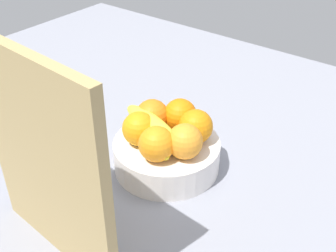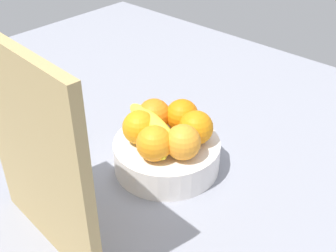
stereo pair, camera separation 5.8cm
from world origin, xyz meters
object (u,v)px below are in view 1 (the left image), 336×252
at_px(cutting_board, 46,164).
at_px(orange_front_right, 180,115).
at_px(orange_back_left, 139,129).
at_px(orange_back_right, 156,144).
at_px(orange_top_stack, 185,141).
at_px(banana_bunch, 152,130).
at_px(fruit_bowl, 168,154).
at_px(orange_front_left, 196,126).
at_px(orange_center, 152,116).

bearing_deg(cutting_board, orange_front_right, -85.99).
height_order(orange_back_left, orange_back_right, same).
height_order(orange_top_stack, banana_bunch, orange_top_stack).
relative_size(fruit_bowl, banana_bunch, 1.27).
bearing_deg(orange_back_left, fruit_bowl, -139.90).
height_order(orange_front_left, banana_bunch, orange_front_left).
height_order(orange_top_stack, cutting_board, cutting_board).
bearing_deg(orange_front_right, orange_back_right, 103.15).
bearing_deg(orange_back_left, orange_top_stack, -168.19).
xyz_separation_m(orange_top_stack, banana_bunch, (0.08, 0.00, -0.00)).
height_order(fruit_bowl, banana_bunch, banana_bunch).
distance_m(orange_center, banana_bunch, 0.05).
distance_m(orange_back_right, banana_bunch, 0.06).
bearing_deg(orange_back_right, orange_center, -45.94).
height_order(fruit_bowl, orange_center, orange_center).
bearing_deg(orange_center, banana_bunch, 129.25).
relative_size(orange_front_left, orange_top_stack, 1.00).
bearing_deg(orange_front_right, orange_front_left, 162.93).
bearing_deg(orange_center, cutting_board, 98.38).
height_order(fruit_bowl, orange_back_left, orange_back_left).
height_order(orange_front_left, orange_front_right, same).
bearing_deg(cutting_board, orange_center, -77.51).
bearing_deg(orange_back_right, fruit_bowl, -74.19).
height_order(fruit_bowl, cutting_board, cutting_board).
xyz_separation_m(fruit_bowl, cutting_board, (0.01, 0.28, 0.15)).
bearing_deg(fruit_bowl, banana_bunch, 37.46).
relative_size(orange_back_left, banana_bunch, 0.40).
distance_m(fruit_bowl, banana_bunch, 0.07).
distance_m(orange_front_right, orange_back_right, 0.11).
distance_m(orange_back_left, orange_top_stack, 0.10).
height_order(orange_center, orange_top_stack, same).
xyz_separation_m(orange_front_right, banana_bunch, (0.02, 0.07, -0.00)).
relative_size(orange_center, banana_bunch, 0.40).
relative_size(orange_front_right, orange_top_stack, 1.00).
bearing_deg(orange_back_left, orange_front_right, -110.34).
xyz_separation_m(fruit_bowl, orange_back_right, (-0.02, 0.06, 0.07)).
xyz_separation_m(fruit_bowl, orange_back_left, (0.04, 0.04, 0.07)).
distance_m(banana_bunch, cutting_board, 0.28).
xyz_separation_m(orange_back_left, banana_bunch, (-0.02, -0.02, -0.00)).
distance_m(orange_front_left, orange_back_right, 0.10).
bearing_deg(orange_front_left, orange_back_left, 41.96).
bearing_deg(orange_back_left, orange_front_left, -138.04).
distance_m(orange_front_right, orange_back_left, 0.10).
xyz_separation_m(orange_front_left, orange_back_right, (0.02, 0.10, 0.00)).
bearing_deg(banana_bunch, orange_back_left, 43.39).
bearing_deg(orange_center, orange_front_left, -166.76).
relative_size(fruit_bowl, orange_front_left, 3.15).
xyz_separation_m(orange_back_right, banana_bunch, (0.04, -0.04, -0.00)).
xyz_separation_m(fruit_bowl, orange_front_right, (0.01, -0.05, 0.07)).
height_order(fruit_bowl, orange_top_stack, orange_top_stack).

